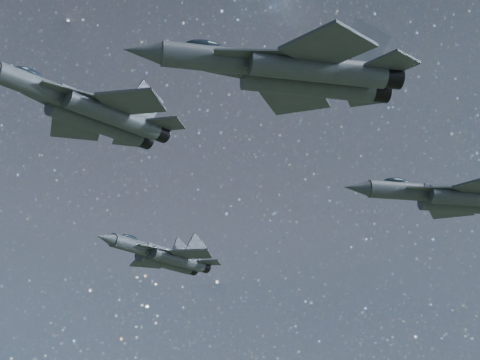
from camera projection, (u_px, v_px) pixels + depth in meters
name	position (u px, v px, depth m)	size (l,w,h in m)	color
jet_lead	(90.00, 110.00, 57.72)	(16.90, 11.27, 4.29)	#333B40
jet_left	(163.00, 256.00, 90.30)	(16.79, 10.99, 4.33)	#333B40
jet_right	(291.00, 70.00, 51.13)	(18.66, 12.70, 4.69)	#333B40
jet_slot	(455.00, 197.00, 72.82)	(18.44, 12.49, 4.64)	#333B40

